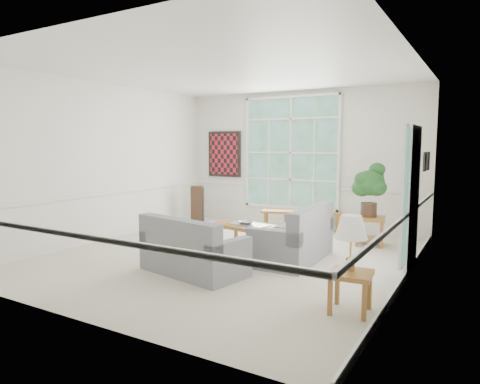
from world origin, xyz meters
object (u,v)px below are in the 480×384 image
Objects in this scene: coffee_table at (248,237)px; side_table at (350,292)px; loveseat_right at (293,233)px; end_table at (370,231)px; loveseat_front at (194,245)px.

coffee_table is 2.55× the size of side_table.
loveseat_right is 3.08× the size of end_table.
loveseat_right is 1.84m from end_table.
end_table reaches higher than coffee_table.
side_table is (2.34, -0.32, -0.18)m from loveseat_front.
end_table is at bearing 49.06° from coffee_table.
side_table is at bearing -28.38° from coffee_table.
side_table is at bearing -79.99° from end_table.
coffee_table is (-0.02, 1.62, -0.19)m from loveseat_front.
loveseat_front is 3.32× the size of side_table.
side_table reaches higher than coffee_table.
end_table is 3.37m from side_table.
end_table is (0.82, 1.64, -0.18)m from loveseat_right.
loveseat_right is 1.65m from loveseat_front.
loveseat_right is 2.20m from side_table.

